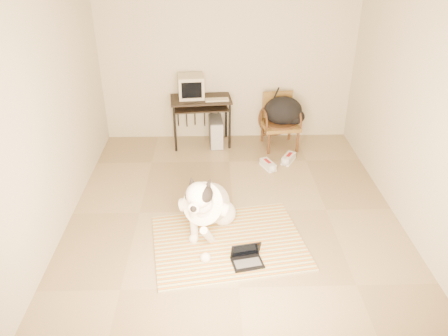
{
  "coord_description": "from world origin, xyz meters",
  "views": [
    {
      "loc": [
        -0.24,
        -4.51,
        3.14
      ],
      "look_at": [
        -0.12,
        -0.33,
        0.81
      ],
      "focal_mm": 35.0,
      "sensor_mm": 36.0,
      "label": 1
    }
  ],
  "objects_px": {
    "crt_monitor": "(191,86)",
    "rattan_chair": "(280,121)",
    "laptop": "(247,258)",
    "backpack": "(285,112)",
    "computer_desk": "(201,105)",
    "pc_tower": "(216,132)",
    "dog": "(207,206)"
  },
  "relations": [
    {
      "from": "pc_tower",
      "to": "rattan_chair",
      "type": "bearing_deg",
      "value": -3.22
    },
    {
      "from": "dog",
      "to": "laptop",
      "type": "height_order",
      "value": "dog"
    },
    {
      "from": "laptop",
      "to": "pc_tower",
      "type": "bearing_deg",
      "value": 95.79
    },
    {
      "from": "pc_tower",
      "to": "rattan_chair",
      "type": "distance_m",
      "value": 1.03
    },
    {
      "from": "pc_tower",
      "to": "backpack",
      "type": "relative_size",
      "value": 0.76
    },
    {
      "from": "crt_monitor",
      "to": "backpack",
      "type": "relative_size",
      "value": 0.66
    },
    {
      "from": "pc_tower",
      "to": "backpack",
      "type": "height_order",
      "value": "backpack"
    },
    {
      "from": "dog",
      "to": "rattan_chair",
      "type": "xyz_separation_m",
      "value": [
        1.14,
        2.26,
        0.07
      ]
    },
    {
      "from": "computer_desk",
      "to": "backpack",
      "type": "xyz_separation_m",
      "value": [
        1.31,
        -0.1,
        -0.08
      ]
    },
    {
      "from": "laptop",
      "to": "crt_monitor",
      "type": "bearing_deg",
      "value": 102.69
    },
    {
      "from": "computer_desk",
      "to": "pc_tower",
      "type": "height_order",
      "value": "computer_desk"
    },
    {
      "from": "dog",
      "to": "crt_monitor",
      "type": "relative_size",
      "value": 2.93
    },
    {
      "from": "crt_monitor",
      "to": "pc_tower",
      "type": "bearing_deg",
      "value": -13.46
    },
    {
      "from": "pc_tower",
      "to": "dog",
      "type": "bearing_deg",
      "value": -93.06
    },
    {
      "from": "laptop",
      "to": "backpack",
      "type": "height_order",
      "value": "backpack"
    },
    {
      "from": "rattan_chair",
      "to": "backpack",
      "type": "relative_size",
      "value": 1.32
    },
    {
      "from": "crt_monitor",
      "to": "backpack",
      "type": "xyz_separation_m",
      "value": [
        1.46,
        -0.17,
        -0.37
      ]
    },
    {
      "from": "computer_desk",
      "to": "crt_monitor",
      "type": "bearing_deg",
      "value": 154.4
    },
    {
      "from": "dog",
      "to": "backpack",
      "type": "bearing_deg",
      "value": 61.68
    },
    {
      "from": "computer_desk",
      "to": "rattan_chair",
      "type": "bearing_deg",
      "value": -3.5
    },
    {
      "from": "crt_monitor",
      "to": "pc_tower",
      "type": "relative_size",
      "value": 0.86
    },
    {
      "from": "laptop",
      "to": "rattan_chair",
      "type": "xyz_separation_m",
      "value": [
        0.72,
        2.83,
        0.35
      ]
    },
    {
      "from": "crt_monitor",
      "to": "rattan_chair",
      "type": "xyz_separation_m",
      "value": [
        1.39,
        -0.15,
        -0.53
      ]
    },
    {
      "from": "pc_tower",
      "to": "backpack",
      "type": "distance_m",
      "value": 1.14
    },
    {
      "from": "rattan_chair",
      "to": "backpack",
      "type": "distance_m",
      "value": 0.18
    },
    {
      "from": "pc_tower",
      "to": "laptop",
      "type": "bearing_deg",
      "value": -84.21
    },
    {
      "from": "crt_monitor",
      "to": "rattan_chair",
      "type": "relative_size",
      "value": 0.5
    },
    {
      "from": "computer_desk",
      "to": "crt_monitor",
      "type": "distance_m",
      "value": 0.33
    },
    {
      "from": "dog",
      "to": "pc_tower",
      "type": "xyz_separation_m",
      "value": [
        0.12,
        2.32,
        -0.13
      ]
    },
    {
      "from": "rattan_chair",
      "to": "computer_desk",
      "type": "bearing_deg",
      "value": 176.5
    },
    {
      "from": "crt_monitor",
      "to": "backpack",
      "type": "height_order",
      "value": "crt_monitor"
    },
    {
      "from": "computer_desk",
      "to": "rattan_chair",
      "type": "relative_size",
      "value": 1.16
    }
  ]
}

